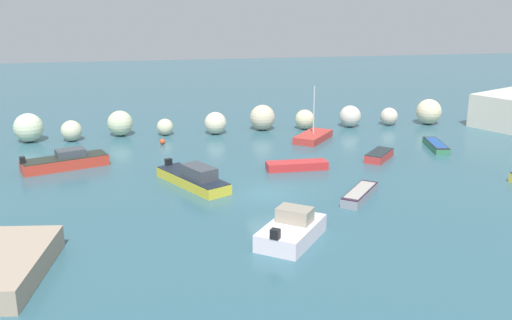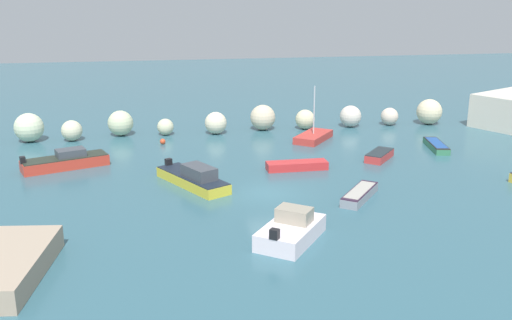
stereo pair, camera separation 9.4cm
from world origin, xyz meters
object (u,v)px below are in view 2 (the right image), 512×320
moored_boat_6 (297,166)px  moored_boat_2 (66,161)px  moored_boat_0 (313,137)px  moored_boat_1 (360,194)px  moored_boat_8 (379,155)px  moored_boat_4 (436,145)px  moored_boat_7 (291,230)px  channel_buoy (163,141)px  moored_boat_3 (194,178)px

moored_boat_6 → moored_boat_2: bearing=168.2°
moored_boat_0 → moored_boat_2: bearing=-38.8°
moored_boat_1 → moored_boat_8: (4.70, 8.30, 0.00)m
moored_boat_4 → moored_boat_7: bearing=146.1°
moored_boat_0 → moored_boat_7: 21.78m
moored_boat_0 → moored_boat_2: moored_boat_0 is taller
channel_buoy → moored_boat_6: size_ratio=0.11×
moored_boat_0 → moored_boat_2: 20.91m
moored_boat_4 → moored_boat_8: (-5.90, -2.18, 0.03)m
channel_buoy → moored_boat_6: bearing=-44.6°
moored_boat_0 → moored_boat_6: size_ratio=1.07×
moored_boat_3 → moored_boat_7: bearing=-5.1°
moored_boat_0 → moored_boat_4: (9.25, -4.68, -0.04)m
moored_boat_7 → channel_buoy: bearing=52.4°
channel_buoy → moored_boat_1: moored_boat_1 is taller
channel_buoy → moored_boat_0: moored_boat_0 is taller
moored_boat_6 → moored_boat_4: bearing=15.7°
channel_buoy → moored_boat_7: bearing=-74.6°
channel_buoy → moored_boat_7: 22.46m
channel_buoy → moored_boat_4: moored_boat_4 is taller
moored_boat_0 → moored_boat_3: (-11.38, -10.62, 0.23)m
moored_boat_1 → moored_boat_4: moored_boat_1 is taller
moored_boat_2 → moored_boat_8: size_ratio=1.95×
moored_boat_1 → moored_boat_8: bearing=-170.9°
moored_boat_3 → moored_boat_6: bearing=78.9°
moored_boat_4 → moored_boat_7: moored_boat_7 is taller
moored_boat_7 → moored_boat_4: bearing=-8.9°
channel_buoy → moored_boat_0: size_ratio=0.10×
moored_boat_6 → moored_boat_3: bearing=-162.7°
moored_boat_0 → moored_boat_1: moored_boat_0 is taller
moored_boat_2 → moored_boat_3: size_ratio=0.97×
channel_buoy → moored_boat_8: 18.26m
moored_boat_3 → moored_boat_6: (7.74, 2.37, -0.25)m
moored_boat_0 → moored_boat_8: size_ratio=1.47×
channel_buoy → moored_boat_3: size_ratio=0.07×
moored_boat_2 → moored_boat_6: bearing=-32.2°
moored_boat_6 → channel_buoy: bearing=135.6°
moored_boat_1 → moored_boat_4: bearing=173.3°
moored_boat_1 → moored_boat_7: 7.94m
moored_boat_0 → channel_buoy: bearing=-56.5°
moored_boat_0 → moored_boat_4: bearing=101.4°
moored_boat_4 → moored_boat_7: (-16.39, -15.89, 0.30)m
moored_boat_3 → moored_boat_0: bearing=104.9°
moored_boat_1 → channel_buoy: bearing=-105.5°
moored_boat_1 → moored_boat_6: (-2.29, 6.91, -0.02)m
moored_boat_0 → moored_boat_7: (-7.14, -20.57, 0.26)m
moored_boat_7 → moored_boat_6: bearing=21.1°
moored_boat_4 → moored_boat_8: moored_boat_8 is taller
moored_boat_3 → channel_buoy: bearing=160.2°
moored_boat_1 → moored_boat_4: 14.90m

